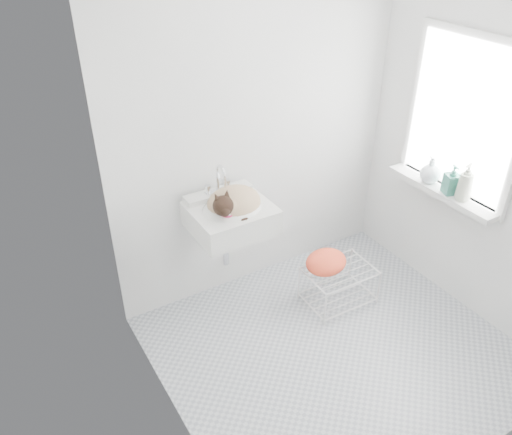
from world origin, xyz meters
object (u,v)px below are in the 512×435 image
sink (231,207)px  bottle_b (449,193)px  cat (234,202)px  bottle_c (428,182)px  bottle_a (461,200)px  wire_rack (339,285)px

sink → bottle_b: same height
cat → bottle_c: 1.41m
bottle_a → bottle_c: size_ratio=1.21×
wire_rack → bottle_b: bottle_b is taller
bottle_c → sink: bearing=162.8°
sink → bottle_b: bearing=-24.0°
wire_rack → bottle_a: bearing=-28.3°
wire_rack → bottle_c: size_ratio=2.58×
bottle_c → bottle_b: bearing=-90.0°
wire_rack → bottle_a: 1.04m
bottle_a → wire_rack: bearing=151.7°
cat → wire_rack: cat is taller
cat → bottle_a: size_ratio=1.94×
bottle_c → cat: bearing=163.3°
cat → bottle_c: size_ratio=2.34×
cat → wire_rack: size_ratio=0.91×
wire_rack → bottle_c: bearing=-6.0°
sink → bottle_c: (1.37, -0.42, 0.00)m
bottle_b → bottle_c: size_ratio=1.13×
cat → bottle_b: size_ratio=2.08×
sink → wire_rack: (0.69, -0.35, -0.70)m
cat → bottle_b: (1.35, -0.59, -0.04)m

